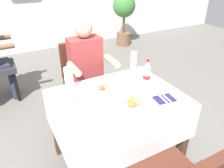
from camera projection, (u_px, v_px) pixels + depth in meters
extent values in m
plane|color=#66605B|center=(116.00, 167.00, 2.16)|extent=(11.00, 11.00, 0.00)
cube|color=white|center=(117.00, 98.00, 1.88)|extent=(1.10, 0.86, 0.02)
cube|color=white|center=(145.00, 144.00, 1.64)|extent=(1.10, 0.02, 0.32)
cube|color=white|center=(98.00, 93.00, 2.29)|extent=(1.10, 0.02, 0.32)
cube|color=white|center=(58.00, 133.00, 1.74)|extent=(0.02, 0.86, 0.32)
cube|color=white|center=(164.00, 98.00, 2.19)|extent=(0.02, 0.86, 0.32)
cube|color=#472D1E|center=(184.00, 139.00, 1.98)|extent=(0.07, 0.07, 0.74)
cube|color=#472D1E|center=(56.00, 125.00, 2.15)|extent=(0.07, 0.07, 0.74)
cube|color=#472D1E|center=(138.00, 99.00, 2.55)|extent=(0.07, 0.07, 0.74)
cube|color=#4C2319|center=(87.00, 87.00, 2.57)|extent=(0.44, 0.44, 0.08)
cube|color=#4C2319|center=(78.00, 59.00, 2.63)|extent=(0.42, 0.06, 0.44)
cube|color=black|center=(80.00, 117.00, 2.49)|extent=(0.04, 0.04, 0.45)
cube|color=black|center=(106.00, 109.00, 2.63)|extent=(0.04, 0.04, 0.45)
cube|color=black|center=(70.00, 102.00, 2.75)|extent=(0.04, 0.04, 0.45)
cube|color=black|center=(95.00, 95.00, 2.90)|extent=(0.04, 0.04, 0.45)
cylinder|color=#282D42|center=(90.00, 116.00, 2.51)|extent=(0.10, 0.10, 0.45)
cylinder|color=#282D42|center=(102.00, 112.00, 2.58)|extent=(0.10, 0.10, 0.45)
cube|color=#282D42|center=(89.00, 86.00, 2.53)|extent=(0.34, 0.36, 0.12)
cube|color=#9E3838|center=(85.00, 59.00, 2.44)|extent=(0.36, 0.20, 0.50)
sphere|color=tan|center=(83.00, 29.00, 2.28)|extent=(0.19, 0.19, 0.19)
cylinder|color=tan|center=(74.00, 69.00, 2.17)|extent=(0.07, 0.26, 0.07)
cylinder|color=tan|center=(112.00, 61.00, 2.34)|extent=(0.07, 0.26, 0.07)
cylinder|color=white|center=(132.00, 103.00, 1.78)|extent=(0.22, 0.22, 0.01)
ellipsoid|color=#B77A38|center=(131.00, 99.00, 1.78)|extent=(0.09, 0.10, 0.05)
ellipsoid|color=gold|center=(137.00, 102.00, 1.74)|extent=(0.10, 0.07, 0.04)
ellipsoid|color=#99602D|center=(132.00, 104.00, 1.73)|extent=(0.10, 0.11, 0.05)
cylinder|color=white|center=(103.00, 89.00, 1.99)|extent=(0.25, 0.25, 0.01)
ellipsoid|color=gold|center=(104.00, 86.00, 1.97)|extent=(0.07, 0.08, 0.04)
ellipsoid|color=#C14C33|center=(101.00, 88.00, 1.95)|extent=(0.08, 0.08, 0.05)
cylinder|color=white|center=(70.00, 91.00, 1.96)|extent=(0.07, 0.07, 0.01)
cylinder|color=white|center=(70.00, 89.00, 1.95)|extent=(0.02, 0.02, 0.03)
cylinder|color=white|center=(69.00, 78.00, 1.89)|extent=(0.08, 0.08, 0.20)
cylinder|color=#C68928|center=(69.00, 83.00, 1.92)|extent=(0.07, 0.07, 0.10)
cylinder|color=white|center=(133.00, 71.00, 2.31)|extent=(0.07, 0.07, 0.01)
cylinder|color=white|center=(133.00, 70.00, 2.31)|extent=(0.02, 0.02, 0.03)
cylinder|color=white|center=(134.00, 60.00, 2.25)|extent=(0.06, 0.06, 0.18)
cylinder|color=black|center=(134.00, 62.00, 2.26)|extent=(0.06, 0.06, 0.15)
cylinder|color=white|center=(71.00, 100.00, 1.82)|extent=(0.07, 0.07, 0.01)
cylinder|color=white|center=(71.00, 99.00, 1.81)|extent=(0.02, 0.02, 0.03)
cylinder|color=white|center=(70.00, 88.00, 1.76)|extent=(0.07, 0.07, 0.18)
cylinder|color=gold|center=(71.00, 93.00, 1.79)|extent=(0.07, 0.07, 0.09)
cylinder|color=silver|center=(147.00, 76.00, 2.03)|extent=(0.06, 0.06, 0.18)
cylinder|color=red|center=(146.00, 77.00, 2.03)|extent=(0.07, 0.07, 0.04)
cone|color=silver|center=(148.00, 64.00, 1.97)|extent=(0.06, 0.06, 0.05)
cylinder|color=red|center=(148.00, 60.00, 1.95)|extent=(0.03, 0.03, 0.02)
cube|color=#231E4C|center=(164.00, 99.00, 1.84)|extent=(0.19, 0.15, 0.01)
cube|color=silver|center=(163.00, 98.00, 1.83)|extent=(0.04, 0.19, 0.01)
cube|color=silver|center=(166.00, 98.00, 1.85)|extent=(0.04, 0.19, 0.01)
cube|color=black|center=(17.00, 87.00, 3.09)|extent=(0.04, 0.04, 0.45)
cube|color=black|center=(14.00, 77.00, 3.35)|extent=(0.04, 0.04, 0.45)
cylinder|color=#282D42|center=(14.00, 85.00, 3.15)|extent=(0.10, 0.10, 0.45)
cylinder|color=#282D42|center=(13.00, 80.00, 3.27)|extent=(0.10, 0.10, 0.45)
cylinder|color=brown|center=(3.00, 47.00, 2.74)|extent=(0.26, 0.07, 0.07)
cylinder|color=brown|center=(1.00, 38.00, 3.07)|extent=(0.26, 0.07, 0.07)
cylinder|color=brown|center=(123.00, 39.00, 5.32)|extent=(0.33, 0.33, 0.30)
cylinder|color=brown|center=(124.00, 24.00, 5.15)|extent=(0.05, 0.05, 0.41)
sphere|color=#387533|center=(124.00, 6.00, 4.95)|extent=(0.51, 0.51, 0.51)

